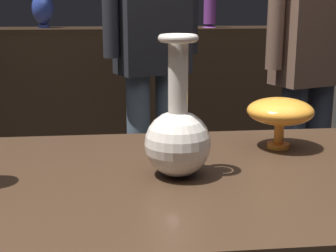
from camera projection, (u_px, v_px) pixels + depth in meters
The scene contains 9 objects.
back_display_shelf at pixel (129, 105), 3.16m from camera, with size 2.60×0.40×0.99m.
vase_centerpiece at pixel (178, 135), 0.94m from camera, with size 0.13×0.13×0.28m.
vase_left_accent at pixel (280, 112), 1.12m from camera, with size 0.15×0.15×0.12m.
shelf_vase_center at pixel (127, 12), 2.97m from camera, with size 0.11×0.11×0.18m.
shelf_vase_far_right at pixel (291, 5), 3.08m from camera, with size 0.11×0.11×0.29m.
shelf_vase_left at pixel (43, 8), 2.99m from camera, with size 0.13×0.13×0.22m.
shelf_vase_right at pixel (210, 3), 3.04m from camera, with size 0.10×0.10×0.30m.
visitor_center_back at pixel (152, 38), 2.19m from camera, with size 0.44×0.29×1.67m.
visitor_near_right at pixel (311, 50), 2.12m from camera, with size 0.45×0.28×1.59m.
Camera 1 is at (-0.08, -0.91, 1.13)m, focal length 51.77 mm.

